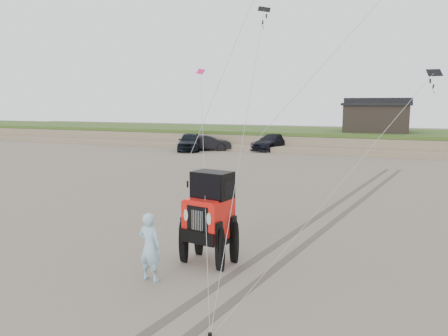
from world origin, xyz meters
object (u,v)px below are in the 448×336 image
Objects in this scene: cabin at (377,117)px; man at (150,247)px; truck_a at (190,141)px; jeep at (209,227)px; truck_b at (208,143)px; truck_c at (273,142)px.

cabin reaches higher than man.
truck_a is 30.22m from jeep.
cabin is 1.13× the size of jeep.
truck_a reaches higher than truck_b.
jeep is at bearing -82.77° from truck_a.
truck_c is (7.36, 3.33, -0.07)m from truck_a.
jeep is at bearing -93.75° from cabin.
man is (-3.17, -36.85, -2.34)m from cabin.
truck_a is 31.37m from man.
man reaches higher than truck_a.
truck_b is at bearing -153.12° from cabin.
truck_b is at bearing 124.02° from jeep.
man reaches higher than truck_c.
jeep is (6.83, -30.01, 0.25)m from truck_c.
man is (5.96, -31.74, 0.09)m from truck_c.
cabin reaches higher than jeep.
jeep is 1.94m from man.
jeep reaches higher than man.
cabin is 18.68m from truck_a.
truck_b is 30.31m from jeep.
truck_a is at bearing -152.90° from cabin.
man is (11.80, -29.26, 0.16)m from truck_b.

